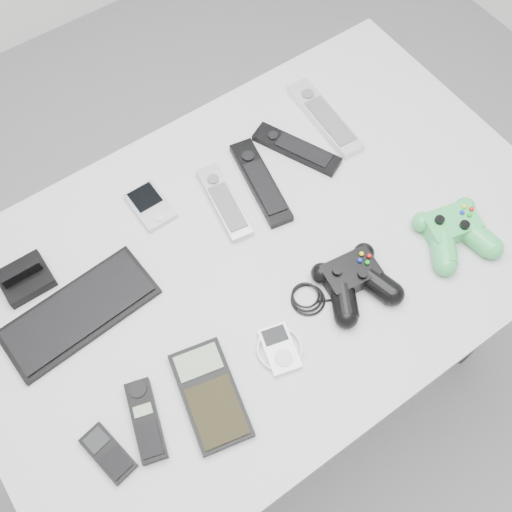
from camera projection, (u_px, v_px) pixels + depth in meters
floor at (261, 373)px, 1.88m from camera, size 3.50×3.50×0.00m
desk at (262, 268)px, 1.24m from camera, size 1.19×0.76×0.80m
pda_keyboard at (79, 312)px, 1.11m from camera, size 0.30×0.14×0.02m
dock_bracket at (23, 276)px, 1.12m from camera, size 0.09×0.08×0.05m
pda at (150, 206)px, 1.22m from camera, size 0.07×0.10×0.02m
remote_silver_a at (224, 202)px, 1.22m from camera, size 0.08×0.19×0.02m
remote_black_a at (261, 182)px, 1.24m from camera, size 0.09×0.22×0.02m
remote_black_b at (297, 149)px, 1.28m from camera, size 0.12×0.20×0.02m
remote_silver_b at (324, 117)px, 1.32m from camera, size 0.07×0.23×0.02m
mobile_phone at (108, 453)px, 0.99m from camera, size 0.06×0.11×0.02m
cordless_handset at (146, 420)px, 1.01m from camera, size 0.08×0.15×0.02m
calculator at (210, 395)px, 1.04m from camera, size 0.13×0.20×0.02m
mp3_player at (280, 349)px, 1.08m from camera, size 0.11×0.11×0.02m
controller_black at (354, 279)px, 1.12m from camera, size 0.26×0.19×0.05m
controller_green at (455, 231)px, 1.17m from camera, size 0.18×0.19×0.05m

